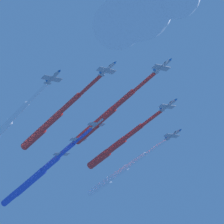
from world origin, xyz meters
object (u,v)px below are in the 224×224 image
object	(u,v)px
jet_starboard_inner	(49,123)
jet_lead	(103,118)
jet_port_outer	(49,165)
jet_port_mid	(116,175)
jet_port_inner	(114,147)
jet_starboard_outer	(36,176)
jet_starboard_mid	(0,132)
jet_trail_port	(22,188)

from	to	relation	value
jet_starboard_inner	jet_lead	bearing A→B (deg)	19.55
jet_port_outer	jet_starboard_inner	bearing A→B (deg)	-55.65
jet_port_mid	jet_port_outer	distance (m)	33.37
jet_port_inner	jet_starboard_outer	xyz separation A→B (m)	(-47.27, 4.80, 1.12)
jet_starboard_inner	jet_port_outer	bearing A→B (deg)	124.35
jet_lead	jet_port_mid	distance (m)	43.46
jet_starboard_inner	jet_port_mid	distance (m)	49.03
jet_starboard_inner	jet_starboard_outer	distance (m)	43.09
jet_starboard_mid	jet_port_outer	world-z (taller)	jet_port_outer
jet_lead	jet_starboard_outer	bearing A→B (deg)	155.58
jet_lead	jet_starboard_mid	size ratio (longest dim) A/B	0.90
jet_lead	jet_port_inner	world-z (taller)	jet_lead
jet_lead	jet_port_outer	world-z (taller)	jet_lead
jet_port_mid	jet_starboard_mid	xyz separation A→B (m)	(-27.31, -56.24, -1.10)
jet_starboard_mid	jet_port_outer	distance (m)	33.94
jet_lead	jet_trail_port	bearing A→B (deg)	155.87
jet_port_inner	jet_starboard_outer	distance (m)	47.52
jet_lead	jet_port_mid	size ratio (longest dim) A/B	0.93
jet_port_mid	jet_starboard_mid	bearing A→B (deg)	-115.90
jet_lead	jet_starboard_inner	size ratio (longest dim) A/B	0.93
jet_lead	jet_trail_port	distance (m)	70.07
jet_starboard_outer	jet_starboard_mid	bearing A→B (deg)	-77.13
jet_port_inner	jet_starboard_outer	world-z (taller)	jet_starboard_outer
jet_starboard_outer	jet_trail_port	distance (m)	13.16
jet_port_outer	jet_trail_port	bearing A→B (deg)	156.07
jet_port_inner	jet_port_mid	distance (m)	24.45
jet_lead	jet_starboard_inner	distance (m)	23.79
jet_starboard_inner	jet_port_mid	world-z (taller)	jet_starboard_inner
jet_lead	jet_starboard_inner	xyz separation A→B (m)	(-22.42, -7.96, 0.22)
jet_lead	jet_starboard_inner	bearing A→B (deg)	-160.45
jet_port_mid	jet_trail_port	world-z (taller)	jet_trail_port
jet_starboard_outer	jet_trail_port	world-z (taller)	jet_starboard_outer
jet_starboard_inner	jet_port_outer	world-z (taller)	jet_starboard_inner
jet_port_inner	jet_port_mid	size ratio (longest dim) A/B	0.89
jet_lead	jet_trail_port	world-z (taller)	jet_lead
jet_starboard_outer	jet_port_inner	bearing A→B (deg)	-5.80
jet_starboard_outer	jet_trail_port	xyz separation A→B (m)	(-12.13, 5.11, -0.26)
jet_port_inner	jet_starboard_inner	size ratio (longest dim) A/B	0.88
jet_lead	jet_port_outer	xyz separation A→B (m)	(-40.25, 18.13, -0.88)
jet_starboard_mid	jet_starboard_outer	xyz separation A→B (m)	(-8.96, 39.21, 1.74)
jet_lead	jet_port_outer	bearing A→B (deg)	155.76
jet_lead	jet_port_inner	bearing A→B (deg)	103.65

